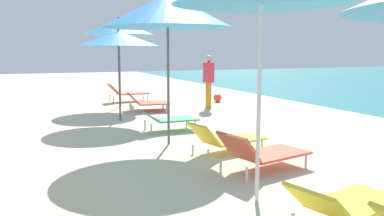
# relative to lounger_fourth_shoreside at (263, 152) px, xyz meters

# --- Properties ---
(lounger_fourth_shoreside) EXTENTS (1.56, 0.97, 0.65)m
(lounger_fourth_shoreside) POSITION_rel_lounger_fourth_shoreside_xyz_m (0.00, 0.00, 0.00)
(lounger_fourth_shoreside) COLOR #D8593F
(lounger_fourth_shoreside) RESTS_ON ground
(lounger_fourth_inland) EXTENTS (1.49, 0.92, 0.56)m
(lounger_fourth_inland) POSITION_rel_lounger_fourth_shoreside_xyz_m (-0.31, -2.08, -0.02)
(lounger_fourth_inland) COLOR yellow
(lounger_fourth_inland) RESTS_ON ground
(umbrella_fifth) EXTENTS (2.48, 2.48, 2.97)m
(umbrella_fifth) POSITION_rel_lounger_fourth_shoreside_xyz_m (-0.75, 2.24, 2.30)
(umbrella_fifth) COLOR #4C4C51
(umbrella_fifth) RESTS_ON ground
(lounger_fifth_shoreside) EXTENTS (1.33, 0.66, 0.52)m
(lounger_fifth_shoreside) POSITION_rel_lounger_fourth_shoreside_xyz_m (-0.33, 3.53, -0.00)
(lounger_fifth_shoreside) COLOR #4CA572
(lounger_fifth_shoreside) RESTS_ON ground
(lounger_fifth_inland) EXTENTS (1.59, 0.88, 0.60)m
(lounger_fifth_inland) POSITION_rel_lounger_fourth_shoreside_xyz_m (0.01, 1.23, -0.04)
(lounger_fifth_inland) COLOR yellow
(lounger_fifth_inland) RESTS_ON ground
(umbrella_sixth) EXTENTS (2.15, 2.15, 2.41)m
(umbrella_sixth) POSITION_rel_lounger_fourth_shoreside_xyz_m (-1.04, 5.34, 1.86)
(umbrella_sixth) COLOR #4C4C51
(umbrella_sixth) RESTS_ON ground
(lounger_sixth_shoreside) EXTENTS (1.27, 0.74, 0.58)m
(lounger_sixth_shoreside) POSITION_rel_lounger_fourth_shoreside_xyz_m (0.05, 6.49, 0.00)
(lounger_sixth_shoreside) COLOR #D8593F
(lounger_sixth_shoreside) RESTS_ON ground
(umbrella_farthest) EXTENTS (2.26, 2.26, 2.94)m
(umbrella_farthest) POSITION_rel_lounger_fourth_shoreside_xyz_m (-0.45, 7.96, 2.32)
(umbrella_farthest) COLOR #4C4C51
(umbrella_farthest) RESTS_ON ground
(lounger_farthest_shoreside) EXTENTS (1.50, 0.66, 0.68)m
(lounger_farthest_shoreside) POSITION_rel_lounger_fourth_shoreside_xyz_m (0.09, 9.25, 0.04)
(lounger_farthest_shoreside) COLOR #D8593F
(lounger_farthest_shoreside) RESTS_ON ground
(lounger_farthest_inland) EXTENTS (1.36, 0.82, 0.57)m
(lounger_farthest_inland) POSITION_rel_lounger_fourth_shoreside_xyz_m (0.16, 6.97, -0.03)
(lounger_farthest_inland) COLOR #D8593F
(lounger_farthest_inland) RESTS_ON ground
(person_walking_near) EXTENTS (0.24, 0.37, 1.70)m
(person_walking_near) POSITION_rel_lounger_fourth_shoreside_xyz_m (2.09, 6.50, 0.74)
(person_walking_near) COLOR orange
(person_walking_near) RESTS_ON ground
(beach_ball) EXTENTS (0.31, 0.31, 0.31)m
(beach_ball) POSITION_rel_lounger_fourth_shoreside_xyz_m (3.05, 7.78, -0.15)
(beach_ball) COLOR #E54C38
(beach_ball) RESTS_ON ground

